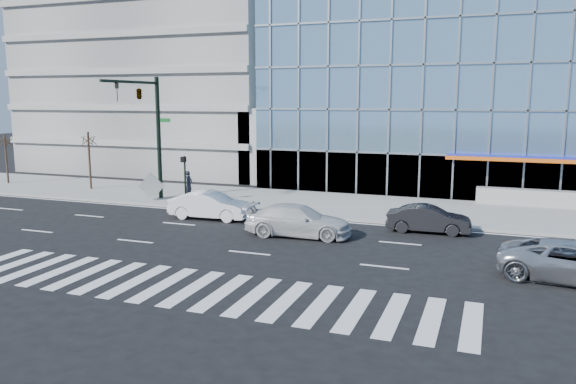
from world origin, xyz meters
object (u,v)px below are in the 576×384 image
object	(u,v)px
street_tree_far	(5,141)
white_suv	(298,221)
street_tree_near	(88,140)
traffic_signal	(145,108)
pedestrian	(189,184)
ped_signal_post	(184,172)
white_sedan	(211,205)
tilted_panel	(151,186)
silver_suv	(575,262)
dark_sedan	(429,219)

from	to	relation	value
street_tree_far	white_suv	xyz separation A→B (m)	(27.00, -7.75, -2.67)
street_tree_near	white_suv	xyz separation A→B (m)	(19.00, -7.75, -3.01)
traffic_signal	pedestrian	xyz separation A→B (m)	(1.66, 2.30, -5.12)
ped_signal_post	street_tree_far	world-z (taller)	street_tree_far
white_sedan	tilted_panel	size ratio (longest dim) A/B	3.61
street_tree_near	white_suv	distance (m)	20.74
traffic_signal	pedestrian	distance (m)	5.85
tilted_panel	street_tree_far	bearing A→B (deg)	160.86
silver_suv	tilted_panel	bearing A→B (deg)	78.50
ped_signal_post	tilted_panel	distance (m)	2.79
white_suv	dark_sedan	xyz separation A→B (m)	(6.00, 2.98, -0.08)
ped_signal_post	pedestrian	xyz separation A→B (m)	(-0.84, 1.93, -1.10)
ped_signal_post	dark_sedan	bearing A→B (deg)	-8.12
dark_sedan	pedestrian	bearing A→B (deg)	73.46
silver_suv	pedestrian	xyz separation A→B (m)	(-22.34, 10.28, 0.29)
white_sedan	ped_signal_post	bearing A→B (deg)	45.62
traffic_signal	dark_sedan	bearing A→B (deg)	-5.83
street_tree_far	pedestrian	world-z (taller)	street_tree_far
ped_signal_post	street_tree_far	xyz separation A→B (m)	(-17.50, 2.56, 1.30)
ped_signal_post	silver_suv	xyz separation A→B (m)	(21.50, -8.36, -1.38)
pedestrian	silver_suv	bearing A→B (deg)	-114.67
ped_signal_post	street_tree_near	size ratio (longest dim) A/B	0.71
dark_sedan	tilted_panel	world-z (taller)	tilted_panel
traffic_signal	street_tree_far	distance (m)	15.53
street_tree_far	white_suv	bearing A→B (deg)	-16.02
street_tree_near	pedestrian	bearing A→B (deg)	-4.16
white_suv	ped_signal_post	bearing A→B (deg)	56.48
dark_sedan	street_tree_near	bearing A→B (deg)	76.87
street_tree_near	street_tree_far	size ratio (longest dim) A/B	1.09
ped_signal_post	street_tree_near	bearing A→B (deg)	164.94
street_tree_near	white_suv	size ratio (longest dim) A/B	0.80
silver_suv	tilted_panel	xyz separation A→B (m)	(-24.07, 8.44, 0.31)
white_sedan	white_suv	bearing A→B (deg)	-111.32
dark_sedan	tilted_panel	distance (m)	18.22
ped_signal_post	white_suv	world-z (taller)	ped_signal_post
ped_signal_post	dark_sedan	world-z (taller)	ped_signal_post
street_tree_near	tilted_panel	distance (m)	7.84
street_tree_near	tilted_panel	xyz separation A→B (m)	(6.92, -2.47, -2.71)
dark_sedan	white_sedan	bearing A→B (deg)	92.11
pedestrian	street_tree_far	bearing A→B (deg)	87.88
silver_suv	white_suv	xyz separation A→B (m)	(-12.00, 3.16, 0.01)
dark_sedan	pedestrian	xyz separation A→B (m)	(-16.34, 4.14, 0.35)
traffic_signal	white_sedan	size ratio (longest dim) A/B	1.70
pedestrian	white_sedan	bearing A→B (deg)	-139.40
white_suv	dark_sedan	world-z (taller)	white_suv
street_tree_near	dark_sedan	world-z (taller)	street_tree_near
ped_signal_post	white_sedan	world-z (taller)	ped_signal_post
silver_suv	pedestrian	bearing A→B (deg)	73.11
street_tree_near	silver_suv	distance (m)	33.00
white_sedan	street_tree_near	bearing A→B (deg)	63.88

